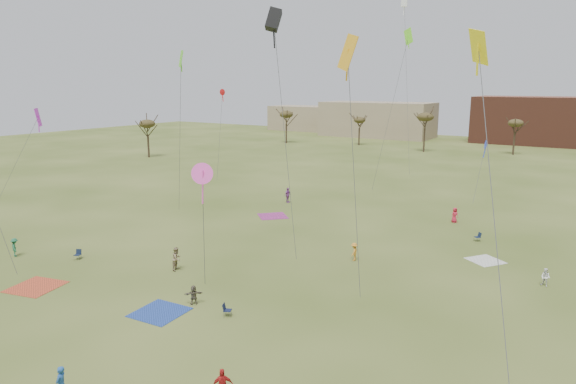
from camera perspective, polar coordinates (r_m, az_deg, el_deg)
The scene contains 22 objects.
ground at distance 38.84m, azimuth -9.79°, elevation -11.08°, with size 260.00×260.00×0.00m, color #3A4E18.
flyer_near_center at distance 51.85m, azimuth -28.19°, elevation -5.47°, with size 1.08×0.62×1.67m, color #216440.
flyer_near_right at distance 28.42m, azimuth -24.01°, elevation -19.03°, with size 0.68×0.44×1.85m, color #215097.
spectator_fore_b at distance 43.46m, azimuth -12.30°, elevation -7.28°, with size 0.95×0.74×1.95m, color #8F7C5B.
spectator_fore_c at distance 36.89m, azimuth -10.49°, elevation -11.23°, with size 1.28×0.41×1.38m, color brown.
flyer_mid_b at distance 45.10m, azimuth 7.40°, elevation -6.63°, with size 1.03×0.59×1.59m, color orange.
spectator_mid_d at distance 66.27m, azimuth -0.04°, elevation -0.35°, with size 1.15×0.48×1.96m, color purple.
spectator_mid_e at distance 43.90m, azimuth 26.81°, elevation -8.51°, with size 0.69×0.53×1.41m, color white.
flyer_far_a at distance 92.08m, azimuth -9.43°, elevation 2.81°, with size 1.37×0.44×1.48m, color #2B8149.
flyer_far_b at distance 59.70m, azimuth 18.11°, elevation -2.46°, with size 0.83×0.54×1.69m, color red.
blanket_red at distance 43.82m, azimuth -26.33°, elevation -9.48°, with size 3.42×3.42×0.03m, color #C04526.
blanket_blue at distance 36.40m, azimuth -14.13°, elevation -12.91°, with size 3.20×3.20×0.03m, color #224096.
blanket_cream at distance 48.09m, azimuth 21.17°, elevation -7.17°, with size 2.60×2.60×0.03m, color silver.
blanket_plum at distance 59.66m, azimuth -1.72°, elevation -2.71°, with size 3.16×3.16×0.03m, color #982F79.
camp_chair_left at distance 48.80m, azimuth -22.42°, elevation -6.68°, with size 0.67×0.70×0.87m.
camp_chair_center at distance 34.97m, azimuth -6.79°, elevation -13.22°, with size 0.70×0.68×0.87m.
camp_chair_right at distance 53.53m, azimuth 20.39°, elevation -4.90°, with size 0.74×0.74×0.87m.
kites_aloft at distance 58.32m, azimuth 5.78°, elevation 16.80°, with size 58.66×63.88×27.71m.
tree_line at distance 109.03m, azimuth 18.23°, elevation 7.13°, with size 117.44×49.32×8.91m.
building_tan at distance 153.48m, azimuth 9.91°, elevation 7.98°, with size 32.00×14.00×10.00m, color #937F60.
building_brick at distance 147.70m, azimuth 25.26°, elevation 7.28°, with size 26.00×16.00×12.00m, color brown.
building_tan_west at distance 173.41m, azimuth 1.57°, elevation 8.26°, with size 20.00×12.00×8.00m, color #937F60.
Camera 1 is at (24.47, -26.13, 15.06)m, focal length 31.85 mm.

